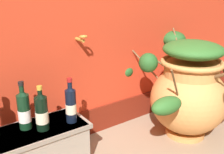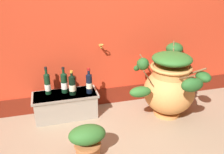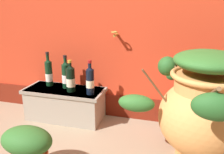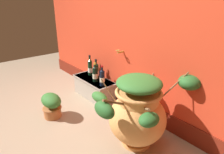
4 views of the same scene
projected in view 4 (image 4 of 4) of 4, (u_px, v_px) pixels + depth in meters
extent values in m
plane|color=gray|center=(59.00, 141.00, 2.19)|extent=(7.00, 7.00, 0.00)
cube|color=red|center=(140.00, 13.00, 2.41)|extent=(4.40, 0.20, 2.60)
cube|color=maroon|center=(130.00, 102.00, 2.80)|extent=(4.40, 0.02, 0.22)
cylinder|color=#B28433|center=(121.00, 52.00, 2.63)|extent=(0.02, 0.10, 0.02)
torus|color=#B28433|center=(118.00, 50.00, 2.59)|extent=(0.06, 0.06, 0.01)
cylinder|color=#D68E4C|center=(136.00, 141.00, 2.17)|extent=(0.31, 0.31, 0.04)
ellipsoid|color=#D68E4C|center=(137.00, 118.00, 2.06)|extent=(0.59, 0.59, 0.54)
cylinder|color=#D68E4C|center=(138.00, 97.00, 1.97)|extent=(0.41, 0.41, 0.11)
torus|color=#D68E4C|center=(139.00, 92.00, 1.95)|extent=(0.47, 0.47, 0.04)
cylinder|color=brown|center=(149.00, 83.00, 2.29)|extent=(0.12, 0.31, 0.27)
ellipsoid|color=#235623|center=(153.00, 85.00, 2.47)|extent=(0.14, 0.14, 0.12)
cylinder|color=brown|center=(175.00, 85.00, 1.97)|extent=(0.13, 0.25, 0.26)
ellipsoid|color=#235623|center=(190.00, 82.00, 1.98)|extent=(0.22, 0.23, 0.15)
cylinder|color=brown|center=(147.00, 109.00, 1.69)|extent=(0.15, 0.13, 0.12)
ellipsoid|color=#235623|center=(149.00, 120.00, 1.65)|extent=(0.15, 0.20, 0.11)
cylinder|color=brown|center=(109.00, 91.00, 2.13)|extent=(0.18, 0.08, 0.25)
ellipsoid|color=#2D6628|center=(99.00, 97.00, 2.22)|extent=(0.24, 0.13, 0.11)
cylinder|color=brown|center=(134.00, 80.00, 2.19)|extent=(0.12, 0.11, 0.11)
ellipsoid|color=#235623|center=(134.00, 80.00, 2.25)|extent=(0.15, 0.15, 0.15)
cylinder|color=brown|center=(114.00, 102.00, 1.76)|extent=(0.02, 0.25, 0.14)
ellipsoid|color=#235623|center=(104.00, 110.00, 1.71)|extent=(0.23, 0.13, 0.14)
ellipsoid|color=#2D6628|center=(139.00, 83.00, 1.91)|extent=(0.45, 0.45, 0.13)
cube|color=#9E9384|center=(94.00, 88.00, 3.13)|extent=(0.71, 0.30, 0.30)
cube|color=gray|center=(94.00, 80.00, 3.08)|extent=(0.75, 0.32, 0.03)
cylinder|color=black|center=(90.00, 68.00, 3.19)|extent=(0.07, 0.07, 0.23)
cone|color=black|center=(90.00, 60.00, 3.14)|extent=(0.07, 0.07, 0.04)
cylinder|color=black|center=(90.00, 58.00, 3.13)|extent=(0.03, 0.03, 0.09)
cylinder|color=black|center=(90.00, 56.00, 3.12)|extent=(0.03, 0.03, 0.02)
cylinder|color=white|center=(90.00, 70.00, 3.21)|extent=(0.07, 0.07, 0.08)
cylinder|color=black|center=(95.00, 75.00, 2.95)|extent=(0.08, 0.08, 0.22)
cone|color=black|center=(95.00, 67.00, 2.90)|extent=(0.08, 0.08, 0.04)
cylinder|color=black|center=(95.00, 65.00, 2.89)|extent=(0.03, 0.03, 0.07)
cylinder|color=#B7932D|center=(95.00, 64.00, 2.89)|extent=(0.03, 0.03, 0.02)
cylinder|color=beige|center=(95.00, 76.00, 2.96)|extent=(0.08, 0.08, 0.08)
cylinder|color=black|center=(102.00, 78.00, 2.80)|extent=(0.07, 0.07, 0.22)
cone|color=black|center=(102.00, 70.00, 2.76)|extent=(0.07, 0.07, 0.04)
cylinder|color=black|center=(102.00, 68.00, 2.75)|extent=(0.03, 0.03, 0.08)
cylinder|color=maroon|center=(102.00, 66.00, 2.73)|extent=(0.03, 0.03, 0.02)
cylinder|color=beige|center=(102.00, 79.00, 2.81)|extent=(0.07, 0.07, 0.07)
cylinder|color=black|center=(96.00, 72.00, 3.05)|extent=(0.08, 0.08, 0.22)
cone|color=black|center=(96.00, 64.00, 3.00)|extent=(0.08, 0.08, 0.04)
cylinder|color=black|center=(96.00, 62.00, 2.99)|extent=(0.03, 0.03, 0.09)
cylinder|color=black|center=(96.00, 60.00, 2.98)|extent=(0.03, 0.03, 0.02)
cylinder|color=silver|center=(96.00, 73.00, 3.06)|extent=(0.08, 0.08, 0.08)
cylinder|color=#B26638|center=(53.00, 112.00, 2.62)|extent=(0.22, 0.22, 0.14)
torus|color=#A45D33|center=(52.00, 108.00, 2.60)|extent=(0.25, 0.25, 0.02)
ellipsoid|color=#2D6628|center=(51.00, 100.00, 2.56)|extent=(0.34, 0.23, 0.17)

